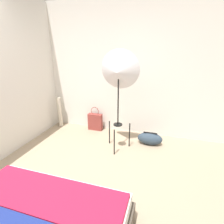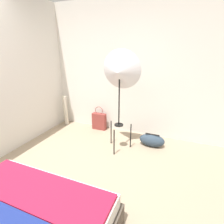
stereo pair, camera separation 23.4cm
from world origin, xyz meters
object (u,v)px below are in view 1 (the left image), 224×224
object	(u,v)px
photo_umbrella	(118,72)
duffel_bag	(150,139)
paper_roll	(60,112)
tote_bag	(95,122)

from	to	relation	value
photo_umbrella	duffel_bag	distance (m)	1.39
photo_umbrella	paper_roll	world-z (taller)	photo_umbrella
photo_umbrella	tote_bag	world-z (taller)	photo_umbrella
tote_bag	duffel_bag	bearing A→B (deg)	-13.60
photo_umbrella	paper_roll	bearing A→B (deg)	159.89
duffel_bag	paper_roll	world-z (taller)	paper_roll
paper_roll	duffel_bag	bearing A→B (deg)	-7.03
photo_umbrella	paper_roll	xyz separation A→B (m)	(-1.53, 0.56, -1.02)
photo_umbrella	duffel_bag	bearing A→B (deg)	29.34
tote_bag	duffel_bag	distance (m)	1.26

